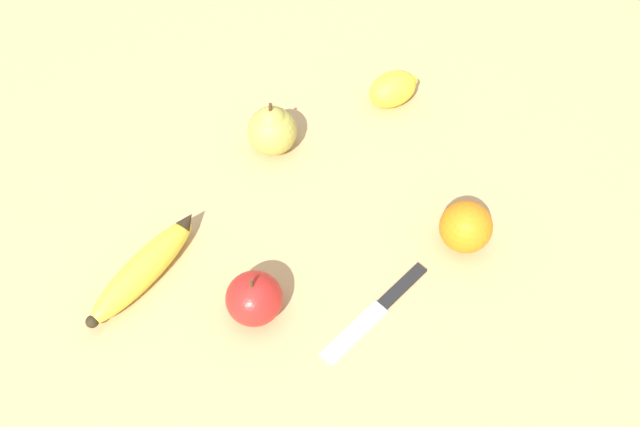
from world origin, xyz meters
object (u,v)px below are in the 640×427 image
(banana, at_px, (144,268))
(orange, at_px, (466,227))
(apple, at_px, (254,298))
(pear, at_px, (272,129))
(lemon, at_px, (393,89))
(paring_knife, at_px, (380,307))

(banana, relative_size, orange, 2.61)
(orange, bearing_deg, apple, 116.10)
(banana, height_order, orange, orange)
(orange, relative_size, apple, 0.92)
(orange, xyz_separation_m, pear, (0.15, 0.28, 0.01))
(lemon, height_order, paring_knife, lemon)
(orange, bearing_deg, paring_knife, 136.25)
(banana, xyz_separation_m, pear, (0.24, -0.13, 0.02))
(orange, height_order, pear, pear)
(pear, distance_m, apple, 0.28)
(orange, relative_size, lemon, 0.71)
(banana, bearing_deg, paring_knife, -64.62)
(banana, height_order, lemon, lemon)
(pear, xyz_separation_m, apple, (-0.28, -0.01, -0.01))
(banana, relative_size, apple, 2.39)
(orange, distance_m, paring_knife, 0.16)
(banana, relative_size, lemon, 1.86)
(apple, height_order, paring_knife, apple)
(banana, height_order, apple, apple)
(orange, bearing_deg, pear, 62.12)
(banana, bearing_deg, lemon, -12.24)
(apple, bearing_deg, banana, 76.51)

